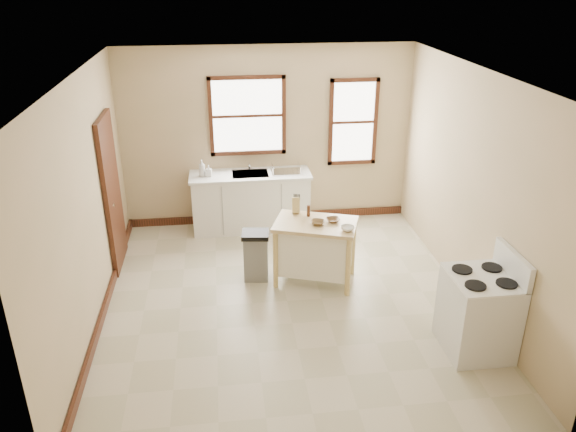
# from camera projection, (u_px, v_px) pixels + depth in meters

# --- Properties ---
(floor) EXTENTS (5.00, 5.00, 0.00)m
(floor) POSITION_uv_depth(u_px,v_px,m) (287.00, 301.00, 7.03)
(floor) COLOR #BEB397
(floor) RESTS_ON ground
(ceiling) EXTENTS (5.00, 5.00, 0.00)m
(ceiling) POSITION_uv_depth(u_px,v_px,m) (287.00, 74.00, 5.89)
(ceiling) COLOR white
(ceiling) RESTS_ON ground
(wall_back) EXTENTS (4.50, 0.04, 2.80)m
(wall_back) POSITION_uv_depth(u_px,v_px,m) (267.00, 137.00, 8.72)
(wall_back) COLOR tan
(wall_back) RESTS_ON ground
(wall_left) EXTENTS (0.04, 5.00, 2.80)m
(wall_left) POSITION_uv_depth(u_px,v_px,m) (85.00, 207.00, 6.20)
(wall_left) COLOR tan
(wall_left) RESTS_ON ground
(wall_right) EXTENTS (0.04, 5.00, 2.80)m
(wall_right) POSITION_uv_depth(u_px,v_px,m) (473.00, 189.00, 6.71)
(wall_right) COLOR tan
(wall_right) RESTS_ON ground
(window_main) EXTENTS (1.17, 0.06, 1.22)m
(window_main) POSITION_uv_depth(u_px,v_px,m) (247.00, 116.00, 8.53)
(window_main) COLOR black
(window_main) RESTS_ON wall_back
(window_side) EXTENTS (0.77, 0.06, 1.37)m
(window_side) POSITION_uv_depth(u_px,v_px,m) (353.00, 122.00, 8.77)
(window_side) COLOR black
(window_side) RESTS_ON wall_back
(door_left) EXTENTS (0.06, 0.90, 2.10)m
(door_left) POSITION_uv_depth(u_px,v_px,m) (112.00, 193.00, 7.53)
(door_left) COLOR black
(door_left) RESTS_ON ground
(baseboard_back) EXTENTS (4.50, 0.04, 0.12)m
(baseboard_back) POSITION_uv_depth(u_px,v_px,m) (269.00, 216.00, 9.24)
(baseboard_back) COLOR black
(baseboard_back) RESTS_ON ground
(baseboard_left) EXTENTS (0.04, 5.00, 0.12)m
(baseboard_left) POSITION_uv_depth(u_px,v_px,m) (104.00, 309.00, 6.76)
(baseboard_left) COLOR black
(baseboard_left) RESTS_ON ground
(sink_counter) EXTENTS (1.86, 0.62, 0.92)m
(sink_counter) POSITION_uv_depth(u_px,v_px,m) (251.00, 201.00, 8.80)
(sink_counter) COLOR silver
(sink_counter) RESTS_ON ground
(faucet) EXTENTS (0.03, 0.03, 0.22)m
(faucet) POSITION_uv_depth(u_px,v_px,m) (249.00, 163.00, 8.73)
(faucet) COLOR silver
(faucet) RESTS_ON sink_counter
(soap_bottle_a) EXTENTS (0.10, 0.10, 0.25)m
(soap_bottle_a) POSITION_uv_depth(u_px,v_px,m) (202.00, 168.00, 8.46)
(soap_bottle_a) COLOR #B2B2B2
(soap_bottle_a) RESTS_ON sink_counter
(soap_bottle_b) EXTENTS (0.09, 0.09, 0.17)m
(soap_bottle_b) POSITION_uv_depth(u_px,v_px,m) (209.00, 171.00, 8.47)
(soap_bottle_b) COLOR #B2B2B2
(soap_bottle_b) RESTS_ON sink_counter
(dish_rack) EXTENTS (0.53, 0.46, 0.11)m
(dish_rack) POSITION_uv_depth(u_px,v_px,m) (286.00, 169.00, 8.65)
(dish_rack) COLOR silver
(dish_rack) RESTS_ON sink_counter
(kitchen_island) EXTENTS (1.19, 0.96, 0.85)m
(kitchen_island) POSITION_uv_depth(u_px,v_px,m) (315.00, 252.00, 7.33)
(kitchen_island) COLOR tan
(kitchen_island) RESTS_ON ground
(knife_block) EXTENTS (0.11, 0.11, 0.20)m
(knife_block) POSITION_uv_depth(u_px,v_px,m) (296.00, 206.00, 7.40)
(knife_block) COLOR tan
(knife_block) RESTS_ON kitchen_island
(pepper_grinder) EXTENTS (0.05, 0.05, 0.15)m
(pepper_grinder) POSITION_uv_depth(u_px,v_px,m) (308.00, 211.00, 7.31)
(pepper_grinder) COLOR #452412
(pepper_grinder) RESTS_ON kitchen_island
(bowl_a) EXTENTS (0.22, 0.22, 0.04)m
(bowl_a) POSITION_uv_depth(u_px,v_px,m) (318.00, 223.00, 7.10)
(bowl_a) COLOR brown
(bowl_a) RESTS_ON kitchen_island
(bowl_b) EXTENTS (0.19, 0.19, 0.04)m
(bowl_b) POSITION_uv_depth(u_px,v_px,m) (333.00, 220.00, 7.17)
(bowl_b) COLOR brown
(bowl_b) RESTS_ON kitchen_island
(bowl_c) EXTENTS (0.18, 0.18, 0.05)m
(bowl_c) POSITION_uv_depth(u_px,v_px,m) (348.00, 228.00, 6.93)
(bowl_c) COLOR silver
(bowl_c) RESTS_ON kitchen_island
(trash_bin) EXTENTS (0.38, 0.34, 0.68)m
(trash_bin) POSITION_uv_depth(u_px,v_px,m) (256.00, 256.00, 7.41)
(trash_bin) COLOR slate
(trash_bin) RESTS_ON ground
(gas_stove) EXTENTS (0.72, 0.73, 1.16)m
(gas_stove) POSITION_uv_depth(u_px,v_px,m) (480.00, 303.00, 5.94)
(gas_stove) COLOR silver
(gas_stove) RESTS_ON ground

